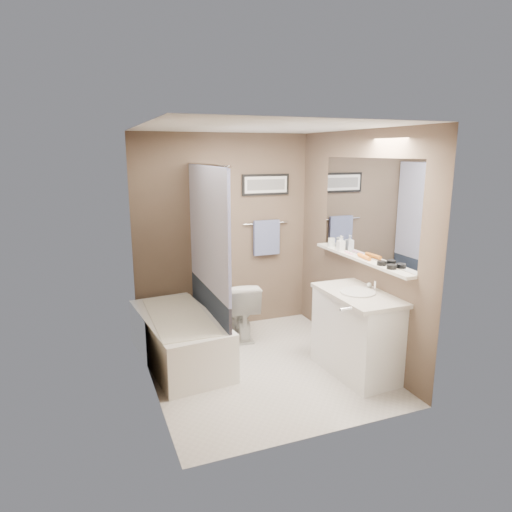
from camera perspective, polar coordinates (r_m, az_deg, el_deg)
name	(u,v)px	position (r m, az deg, el deg)	size (l,w,h in m)	color
ground	(261,367)	(4.86, 0.66, -13.70)	(2.50, 2.50, 0.00)	beige
ceiling	(262,129)	(4.35, 0.74, 15.56)	(2.20, 2.50, 0.04)	white
wall_back	(224,234)	(5.59, -4.02, 2.81)	(2.20, 0.04, 2.40)	brown
wall_front	(324,289)	(3.39, 8.53, -4.05)	(2.20, 0.04, 2.40)	brown
wall_left	(150,264)	(4.19, -13.15, -0.96)	(0.04, 2.50, 2.40)	brown
wall_right	(356,246)	(4.95, 12.37, 1.22)	(0.04, 2.50, 2.40)	brown
tile_surround	(142,272)	(4.71, -14.06, -1.97)	(0.02, 1.55, 2.00)	tan
curtain_rod	(206,165)	(4.70, -6.23, 11.27)	(0.02, 0.02, 1.55)	silver
curtain_upper	(208,229)	(4.76, -6.04, 3.42)	(0.03, 1.45, 1.28)	white
curtain_lower	(210,304)	(4.96, -5.81, -5.96)	(0.03, 1.45, 0.36)	#263348
mirror	(367,208)	(4.77, 13.70, 5.82)	(0.02, 1.60, 1.00)	silver
shelf	(360,259)	(4.83, 12.84, -0.32)	(0.12, 1.60, 0.03)	silver
towel_bar	(266,223)	(5.75, 1.26, 4.12)	(0.02, 0.02, 0.60)	silver
towel	(267,238)	(5.76, 1.33, 2.32)	(0.34, 0.05, 0.44)	#8695C4
art_frame	(266,185)	(5.71, 1.22, 8.91)	(0.62, 0.03, 0.26)	black
art_mat	(266,185)	(5.70, 1.27, 8.90)	(0.56, 0.00, 0.20)	white
art_image	(266,185)	(5.69, 1.28, 8.90)	(0.50, 0.00, 0.13)	#595959
door	(386,306)	(3.73, 15.92, -6.03)	(0.80, 0.02, 2.00)	silver
door_handle	(346,309)	(3.59, 11.18, -6.53)	(0.02, 0.02, 0.10)	silver
bathtub	(179,338)	(4.97, -9.56, -10.12)	(0.70, 1.50, 0.50)	white
tub_rim	(178,316)	(4.88, -9.67, -7.41)	(0.56, 1.36, 0.02)	white
toilet	(240,309)	(5.49, -2.00, -6.61)	(0.39, 0.68, 0.69)	silver
vanity	(357,335)	(4.71, 12.54, -9.61)	(0.50, 0.90, 0.80)	white
countertop	(358,295)	(4.56, 12.69, -4.75)	(0.54, 0.96, 0.04)	beige
sink_basin	(358,292)	(4.55, 12.60, -4.43)	(0.34, 0.34, 0.01)	silver
faucet_spout	(375,286)	(4.65, 14.69, -3.63)	(0.02, 0.02, 0.10)	white
faucet_knob	(369,285)	(4.73, 13.97, -3.55)	(0.05, 0.05, 0.05)	white
candle_bowl_near	(392,267)	(4.42, 16.58, -1.31)	(0.09, 0.09, 0.04)	black
candle_bowl_far	(382,263)	(4.53, 15.43, -0.88)	(0.09, 0.09, 0.04)	black
hair_brush_front	(364,257)	(4.76, 13.37, -0.09)	(0.04, 0.04, 0.22)	orange
pink_comb	(349,253)	(4.99, 11.53, 0.40)	(0.03, 0.16, 0.01)	pink
glass_jar	(331,242)	(5.29, 9.41, 1.69)	(0.08, 0.08, 0.10)	silver
soap_bottle	(341,243)	(5.12, 10.57, 1.61)	(0.07, 0.07, 0.16)	#999999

